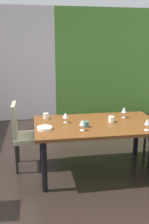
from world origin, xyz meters
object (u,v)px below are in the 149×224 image
(serving_bowl_rear, at_px, (45,128))
(cup_front, at_px, (46,116))
(dining_table, at_px, (98,128))
(wine_glass_center, at_px, (147,122))
(chair_left_far, at_px, (24,132))
(wine_glass_near_window, at_px, (65,115))
(cup_left, at_px, (111,119))
(wine_glass_west, at_px, (124,110))
(cup_south, at_px, (86,124))
(wine_glass_right, at_px, (82,123))

(serving_bowl_rear, xyz_separation_m, cup_front, (0.04, 0.50, 0.02))
(dining_table, bearing_deg, wine_glass_center, -36.30)
(chair_left_far, bearing_deg, wine_glass_near_window, 74.06)
(wine_glass_center, xyz_separation_m, cup_front, (-1.24, 0.74, -0.07))
(dining_table, height_order, wine_glass_near_window, wine_glass_near_window)
(dining_table, relative_size, cup_left, 20.99)
(wine_glass_near_window, xyz_separation_m, cup_front, (-0.26, 0.24, -0.06))
(wine_glass_center, distance_m, serving_bowl_rear, 1.31)
(wine_glass_near_window, distance_m, wine_glass_west, 0.90)
(wine_glass_center, relative_size, cup_front, 1.83)
(chair_left_far, bearing_deg, wine_glass_west, 87.49)
(chair_left_far, bearing_deg, cup_south, 63.71)
(wine_glass_center, bearing_deg, wine_glass_near_window, 152.87)
(wine_glass_near_window, xyz_separation_m, cup_left, (0.64, -0.08, -0.06))
(cup_left, bearing_deg, cup_south, -158.40)
(wine_glass_right, distance_m, wine_glass_west, 0.87)
(cup_south, bearing_deg, cup_left, 21.60)
(dining_table, distance_m, cup_left, 0.23)
(serving_bowl_rear, bearing_deg, chair_left_far, 123.60)
(wine_glass_center, bearing_deg, dining_table, 143.70)
(chair_left_far, bearing_deg, cup_front, 101.61)
(chair_left_far, distance_m, wine_glass_right, 0.97)
(wine_glass_near_window, bearing_deg, chair_left_far, 164.06)
(wine_glass_right, bearing_deg, wine_glass_west, 33.48)
(cup_south, bearing_deg, wine_glass_west, 27.92)
(chair_left_far, distance_m, wine_glass_center, 1.73)
(wine_glass_near_window, height_order, wine_glass_right, wine_glass_near_window)
(wine_glass_west, xyz_separation_m, cup_south, (-0.65, -0.35, -0.08))
(serving_bowl_rear, relative_size, cup_south, 2.48)
(wine_glass_right, distance_m, cup_front, 0.75)
(serving_bowl_rear, xyz_separation_m, cup_south, (0.54, 0.02, 0.02))
(wine_glass_near_window, relative_size, cup_south, 1.84)
(dining_table, height_order, cup_south, cup_south)
(dining_table, xyz_separation_m, wine_glass_right, (-0.28, -0.27, 0.18))
(wine_glass_right, bearing_deg, cup_left, 31.73)
(chair_left_far, bearing_deg, wine_glass_right, 54.16)
(chair_left_far, xyz_separation_m, cup_front, (0.33, 0.07, 0.21))
(chair_left_far, distance_m, serving_bowl_rear, 0.55)
(dining_table, distance_m, wine_glass_right, 0.43)
(wine_glass_center, bearing_deg, wine_glass_right, 171.34)
(cup_front, bearing_deg, wine_glass_right, -55.31)
(wine_glass_center, height_order, serving_bowl_rear, wine_glass_center)
(wine_glass_near_window, bearing_deg, wine_glass_west, 6.65)
(wine_glass_center, bearing_deg, serving_bowl_rear, 169.52)
(dining_table, xyz_separation_m, wine_glass_west, (0.45, 0.21, 0.19))
(wine_glass_west, height_order, cup_left, wine_glass_west)
(dining_table, bearing_deg, wine_glass_right, -135.52)
(chair_left_far, distance_m, wine_glass_west, 1.52)
(cup_left, distance_m, cup_south, 0.43)
(cup_left, bearing_deg, wine_glass_right, -148.27)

